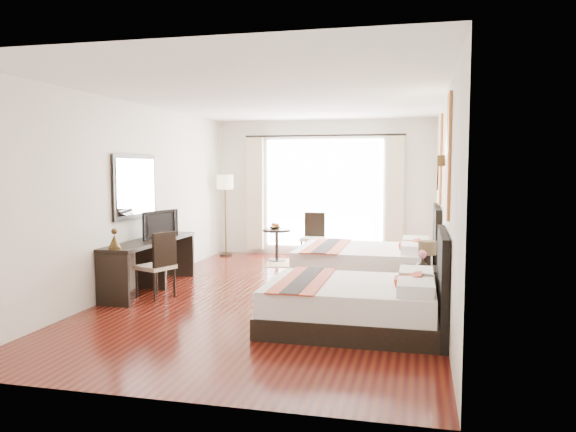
% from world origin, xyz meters
% --- Properties ---
extents(floor, '(4.50, 7.50, 0.01)m').
position_xyz_m(floor, '(0.00, 0.00, -0.01)').
color(floor, '#3C0C0A').
rests_on(floor, ground).
extents(ceiling, '(4.50, 7.50, 0.02)m').
position_xyz_m(ceiling, '(0.00, 0.00, 2.79)').
color(ceiling, white).
rests_on(ceiling, wall_headboard).
extents(wall_headboard, '(0.01, 7.50, 2.80)m').
position_xyz_m(wall_headboard, '(2.25, 0.00, 1.40)').
color(wall_headboard, silver).
rests_on(wall_headboard, floor).
extents(wall_desk, '(0.01, 7.50, 2.80)m').
position_xyz_m(wall_desk, '(-2.25, 0.00, 1.40)').
color(wall_desk, silver).
rests_on(wall_desk, floor).
extents(wall_window, '(4.50, 0.01, 2.80)m').
position_xyz_m(wall_window, '(0.00, 3.75, 1.40)').
color(wall_window, silver).
rests_on(wall_window, floor).
extents(wall_entry, '(4.50, 0.01, 2.80)m').
position_xyz_m(wall_entry, '(0.00, -3.75, 1.40)').
color(wall_entry, silver).
rests_on(wall_entry, floor).
extents(window_glass, '(2.40, 0.02, 2.20)m').
position_xyz_m(window_glass, '(0.00, 3.73, 1.30)').
color(window_glass, white).
rests_on(window_glass, wall_window).
extents(sheer_curtain, '(2.30, 0.02, 2.10)m').
position_xyz_m(sheer_curtain, '(0.00, 3.67, 1.30)').
color(sheer_curtain, white).
rests_on(sheer_curtain, wall_window).
extents(drape_left, '(0.35, 0.14, 2.35)m').
position_xyz_m(drape_left, '(-1.45, 3.63, 1.28)').
color(drape_left, '#C0B495').
rests_on(drape_left, floor).
extents(drape_right, '(0.35, 0.14, 2.35)m').
position_xyz_m(drape_right, '(1.45, 3.63, 1.28)').
color(drape_right, '#C0B495').
rests_on(drape_right, floor).
extents(art_panel_near, '(0.03, 0.50, 1.35)m').
position_xyz_m(art_panel_near, '(2.23, -1.39, 1.95)').
color(art_panel_near, maroon).
rests_on(art_panel_near, wall_headboard).
extents(art_panel_far, '(0.03, 0.50, 1.35)m').
position_xyz_m(art_panel_far, '(2.23, 1.13, 1.95)').
color(art_panel_far, maroon).
rests_on(art_panel_far, wall_headboard).
extents(wall_sconce, '(0.10, 0.14, 0.14)m').
position_xyz_m(wall_sconce, '(2.19, -0.28, 1.92)').
color(wall_sconce, '#403017').
rests_on(wall_sconce, wall_headboard).
extents(mirror_frame, '(0.04, 1.25, 0.95)m').
position_xyz_m(mirror_frame, '(-2.22, -0.06, 1.55)').
color(mirror_frame, black).
rests_on(mirror_frame, wall_desk).
extents(mirror_glass, '(0.01, 1.12, 0.82)m').
position_xyz_m(mirror_glass, '(-2.19, -0.06, 1.55)').
color(mirror_glass, white).
rests_on(mirror_glass, mirror_frame).
extents(bed_near, '(2.02, 1.58, 1.14)m').
position_xyz_m(bed_near, '(1.29, -1.39, 0.30)').
color(bed_near, black).
rests_on(bed_near, floor).
extents(bed_far, '(2.20, 1.72, 1.24)m').
position_xyz_m(bed_far, '(1.21, 1.13, 0.32)').
color(bed_far, black).
rests_on(bed_far, floor).
extents(nightstand, '(0.44, 0.55, 0.53)m').
position_xyz_m(nightstand, '(2.01, -0.28, 0.26)').
color(nightstand, black).
rests_on(nightstand, floor).
extents(table_lamp, '(0.24, 0.24, 0.37)m').
position_xyz_m(table_lamp, '(2.05, -0.19, 0.76)').
color(table_lamp, black).
rests_on(table_lamp, nightstand).
extents(vase, '(0.17, 0.17, 0.14)m').
position_xyz_m(vase, '(1.98, -0.39, 0.57)').
color(vase, black).
rests_on(vase, nightstand).
extents(console_desk, '(0.50, 2.20, 0.76)m').
position_xyz_m(console_desk, '(-1.99, -0.06, 0.38)').
color(console_desk, black).
rests_on(console_desk, floor).
extents(television, '(0.30, 0.74, 0.43)m').
position_xyz_m(television, '(-1.97, 0.14, 0.97)').
color(television, black).
rests_on(television, console_desk).
extents(bronze_figurine, '(0.18, 0.18, 0.24)m').
position_xyz_m(bronze_figurine, '(-1.99, -1.06, 0.88)').
color(bronze_figurine, '#403017').
rests_on(bronze_figurine, console_desk).
extents(desk_chair, '(0.57, 0.57, 0.94)m').
position_xyz_m(desk_chair, '(-1.66, -0.54, 0.29)').
color(desk_chair, '#BCB290').
rests_on(desk_chair, floor).
extents(floor_lamp, '(0.34, 0.34, 1.68)m').
position_xyz_m(floor_lamp, '(-1.97, 3.24, 1.42)').
color(floor_lamp, black).
rests_on(floor_lamp, floor).
extents(side_table, '(0.54, 0.54, 0.63)m').
position_xyz_m(side_table, '(-0.78, 2.84, 0.31)').
color(side_table, black).
rests_on(side_table, floor).
extents(fruit_bowl, '(0.28, 0.28, 0.05)m').
position_xyz_m(fruit_bowl, '(-0.81, 2.87, 0.65)').
color(fruit_bowl, '#4B2F1B').
rests_on(fruit_bowl, side_table).
extents(window_chair, '(0.45, 0.45, 0.94)m').
position_xyz_m(window_chair, '(-0.09, 3.05, 0.29)').
color(window_chair, '#BCB290').
rests_on(window_chair, floor).
extents(jute_rug, '(1.51, 1.16, 0.01)m').
position_xyz_m(jute_rug, '(-0.21, 2.71, 0.01)').
color(jute_rug, tan).
rests_on(jute_rug, floor).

